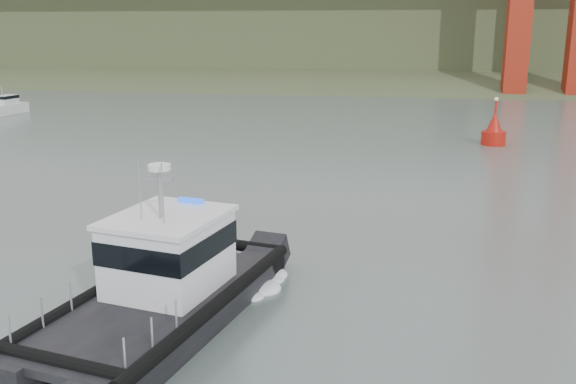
% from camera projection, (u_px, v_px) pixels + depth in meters
% --- Properties ---
extents(ground, '(400.00, 400.00, 0.00)m').
position_uv_depth(ground, '(267.00, 335.00, 19.77)').
color(ground, '#566660').
rests_on(ground, ground).
extents(headlands, '(500.00, 105.36, 27.12)m').
position_uv_depth(headlands, '(392.00, 38.00, 137.49)').
color(headlands, '#3C4C2B').
rests_on(headlands, ground).
extents(patrol_boat, '(6.00, 11.56, 5.34)m').
position_uv_depth(patrol_boat, '(164.00, 282.00, 20.44)').
color(patrol_boat, black).
rests_on(patrol_boat, ground).
extents(motorboat, '(2.64, 5.98, 3.18)m').
position_uv_depth(motorboat, '(5.00, 107.00, 69.96)').
color(motorboat, silver).
rests_on(motorboat, ground).
extents(nav_buoy, '(1.95, 1.95, 4.06)m').
position_uv_depth(nav_buoy, '(494.00, 132.00, 51.58)').
color(nav_buoy, '#A6140B').
rests_on(nav_buoy, ground).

